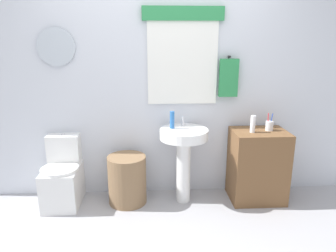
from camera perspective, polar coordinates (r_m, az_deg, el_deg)
name	(u,v)px	position (r m, az deg, el deg)	size (l,w,h in m)	color
ground_plane	(164,251)	(2.81, -0.76, -21.97)	(8.00, 8.00, 0.00)	#A3A3A8
back_wall	(159,78)	(3.40, -1.64, 8.73)	(4.40, 0.18, 2.60)	silver
toilet	(63,178)	(3.55, -18.67, -8.99)	(0.38, 0.51, 0.74)	white
laundry_hamper	(127,180)	(3.41, -7.49, -9.71)	(0.41, 0.41, 0.53)	#846647
pedestal_sink	(184,148)	(3.28, 2.90, -4.09)	(0.51, 0.51, 0.81)	white
faucet	(183,122)	(3.32, 2.74, 0.78)	(0.03, 0.03, 0.10)	silver
wooden_cabinet	(257,166)	(3.54, 16.08, -6.98)	(0.57, 0.44, 0.78)	brown
soap_bottle	(172,120)	(3.23, 0.77, 1.13)	(0.05, 0.05, 0.18)	#2D6BB7
lotion_bottle	(253,124)	(3.32, 15.29, 0.36)	(0.05, 0.05, 0.18)	white
toothbrush_cup	(269,126)	(3.45, 18.09, 0.07)	(0.08, 0.08, 0.18)	silver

